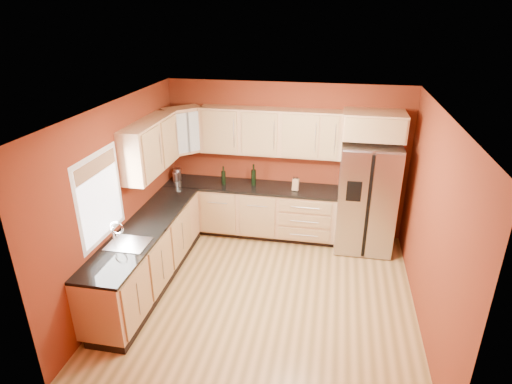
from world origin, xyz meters
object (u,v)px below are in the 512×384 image
wine_bottle_a (254,175)px  knife_block (296,185)px  refrigerator (366,197)px  soap_dispenser (297,185)px  canister_left (177,174)px

wine_bottle_a → knife_block: wine_bottle_a is taller
refrigerator → soap_dispenser: size_ratio=9.24×
refrigerator → wine_bottle_a: bearing=176.7°
refrigerator → knife_block: (-1.14, 0.01, 0.13)m
refrigerator → wine_bottle_a: (-1.86, 0.11, 0.21)m
canister_left → knife_block: 2.06m
wine_bottle_a → knife_block: bearing=-7.5°
knife_block → soap_dispenser: size_ratio=1.02×
refrigerator → wine_bottle_a: size_ratio=4.89×
refrigerator → soap_dispenser: bearing=179.5°
canister_left → knife_block: bearing=-2.1°
canister_left → soap_dispenser: bearing=-2.2°
canister_left → soap_dispenser: 2.08m
refrigerator → canister_left: size_ratio=8.58×
refrigerator → knife_block: size_ratio=9.07×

